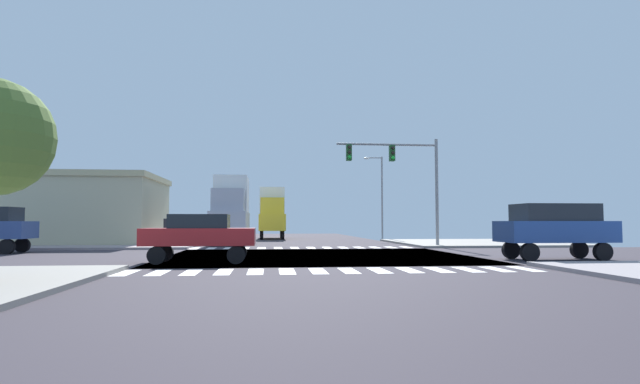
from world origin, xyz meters
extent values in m
cube|color=#352F36|center=(0.00, 0.00, -0.03)|extent=(14.00, 90.00, 0.05)
cube|color=#352F36|center=(0.00, 0.00, -0.03)|extent=(90.00, 12.00, 0.05)
cube|color=gray|center=(13.00, 12.00, 0.07)|extent=(12.00, 12.00, 0.14)
cube|color=gray|center=(-13.00, 12.00, 0.07)|extent=(12.00, 12.00, 0.14)
cube|color=white|center=(-6.75, -7.30, 0.00)|extent=(0.50, 2.00, 0.01)
cube|color=white|center=(-5.75, -7.30, 0.00)|extent=(0.50, 2.00, 0.01)
cube|color=white|center=(-4.75, -7.30, 0.00)|extent=(0.50, 2.00, 0.01)
cube|color=white|center=(-3.75, -7.30, 0.00)|extent=(0.50, 2.00, 0.01)
cube|color=white|center=(-2.75, -7.30, 0.00)|extent=(0.50, 2.00, 0.01)
cube|color=white|center=(-1.75, -7.30, 0.00)|extent=(0.50, 2.00, 0.01)
cube|color=white|center=(-0.75, -7.30, 0.00)|extent=(0.50, 2.00, 0.01)
cube|color=white|center=(0.25, -7.30, 0.00)|extent=(0.50, 2.00, 0.01)
cube|color=white|center=(1.25, -7.30, 0.00)|extent=(0.50, 2.00, 0.01)
cube|color=white|center=(2.25, -7.30, 0.00)|extent=(0.50, 2.00, 0.01)
cube|color=white|center=(3.25, -7.30, 0.00)|extent=(0.50, 2.00, 0.01)
cube|color=white|center=(4.25, -7.30, 0.00)|extent=(0.50, 2.00, 0.01)
cube|color=white|center=(5.25, -7.30, 0.00)|extent=(0.50, 2.00, 0.01)
cube|color=white|center=(6.25, -7.30, 0.00)|extent=(0.50, 2.00, 0.01)
cube|color=white|center=(-6.75, 7.30, 0.00)|extent=(0.50, 2.00, 0.01)
cube|color=white|center=(-5.75, 7.30, 0.00)|extent=(0.50, 2.00, 0.01)
cube|color=white|center=(-4.75, 7.30, 0.00)|extent=(0.50, 2.00, 0.01)
cube|color=white|center=(-3.75, 7.30, 0.00)|extent=(0.50, 2.00, 0.01)
cube|color=white|center=(-2.75, 7.30, 0.00)|extent=(0.50, 2.00, 0.01)
cube|color=white|center=(-1.75, 7.30, 0.00)|extent=(0.50, 2.00, 0.01)
cube|color=white|center=(-0.75, 7.30, 0.00)|extent=(0.50, 2.00, 0.01)
cube|color=white|center=(0.25, 7.30, 0.00)|extent=(0.50, 2.00, 0.01)
cube|color=white|center=(1.25, 7.30, 0.00)|extent=(0.50, 2.00, 0.01)
cube|color=white|center=(2.25, 7.30, 0.00)|extent=(0.50, 2.00, 0.01)
cube|color=white|center=(3.25, 7.30, 0.00)|extent=(0.50, 2.00, 0.01)
cube|color=white|center=(4.25, 7.30, 0.00)|extent=(0.50, 2.00, 0.01)
cube|color=white|center=(5.25, 7.30, 0.00)|extent=(0.50, 2.00, 0.01)
cube|color=white|center=(6.25, 7.30, 0.00)|extent=(0.50, 2.00, 0.01)
cylinder|color=gray|center=(8.27, 7.30, 3.43)|extent=(0.20, 0.20, 6.86)
cylinder|color=gray|center=(5.07, 7.30, 6.46)|extent=(6.40, 0.14, 0.14)
cube|color=#1E5123|center=(5.39, 7.30, 5.91)|extent=(0.32, 0.40, 1.00)
sphere|color=black|center=(5.39, 7.05, 6.22)|extent=(0.22, 0.22, 0.22)
sphere|color=black|center=(5.39, 7.05, 5.91)|extent=(0.22, 0.22, 0.22)
sphere|color=green|center=(5.39, 7.05, 5.60)|extent=(0.22, 0.22, 0.22)
cube|color=#1E5123|center=(2.64, 7.30, 5.91)|extent=(0.32, 0.40, 1.00)
sphere|color=black|center=(2.64, 7.05, 6.22)|extent=(0.22, 0.22, 0.22)
sphere|color=black|center=(2.64, 7.05, 5.91)|extent=(0.22, 0.22, 0.22)
sphere|color=green|center=(2.64, 7.05, 5.60)|extent=(0.22, 0.22, 0.22)
cylinder|color=gray|center=(7.91, 21.07, 3.76)|extent=(0.16, 0.16, 7.52)
cylinder|color=gray|center=(7.21, 21.07, 7.42)|extent=(1.40, 0.10, 0.10)
ellipsoid|color=silver|center=(6.51, 21.07, 7.37)|extent=(0.60, 0.32, 0.20)
cube|color=#B6B28F|center=(-18.14, 13.72, 2.24)|extent=(15.58, 8.81, 4.49)
cube|color=tan|center=(-18.14, 13.72, 4.69)|extent=(15.88, 9.11, 0.40)
cube|color=black|center=(-8.85, 10.31, 0.90)|extent=(0.24, 2.20, 1.80)
cylinder|color=black|center=(-4.04, 9.93, 0.40)|extent=(0.26, 0.80, 0.80)
cylinder|color=black|center=(-5.96, 9.93, 0.40)|extent=(0.26, 0.80, 0.80)
cylinder|color=black|center=(-4.04, 14.82, 0.40)|extent=(0.26, 0.80, 0.80)
cylinder|color=black|center=(-5.96, 14.82, 0.40)|extent=(0.26, 0.80, 0.80)
cube|color=#ACB0C1|center=(-5.00, 12.38, 1.54)|extent=(2.40, 7.20, 1.49)
cube|color=white|center=(-5.00, 13.46, 3.57)|extent=(2.30, 4.18, 2.56)
cube|color=#ACB0C1|center=(-5.00, 10.22, 3.03)|extent=(2.11, 2.02, 1.49)
cylinder|color=black|center=(-1.04, 21.87, 0.40)|extent=(0.26, 0.80, 0.80)
cylinder|color=black|center=(-2.96, 21.87, 0.40)|extent=(0.26, 0.80, 0.80)
cylinder|color=black|center=(-1.04, 26.77, 0.40)|extent=(0.26, 0.80, 0.80)
cylinder|color=black|center=(-2.96, 26.77, 0.40)|extent=(0.26, 0.80, 0.80)
cube|color=yellow|center=(-2.00, 24.32, 1.54)|extent=(2.40, 7.20, 1.49)
cube|color=white|center=(-2.00, 25.40, 3.57)|extent=(2.30, 4.18, 2.56)
cube|color=yellow|center=(-2.00, 22.16, 3.03)|extent=(2.11, 2.02, 1.49)
cylinder|color=black|center=(8.07, -4.28, 0.37)|extent=(0.74, 0.26, 0.74)
cylinder|color=black|center=(8.07, -2.72, 0.37)|extent=(0.74, 0.26, 0.74)
cylinder|color=black|center=(11.20, -4.28, 0.37)|extent=(0.74, 0.26, 0.74)
cylinder|color=black|center=(11.20, -2.72, 0.37)|extent=(0.74, 0.26, 0.74)
cube|color=navy|center=(9.64, -3.50, 1.18)|extent=(4.60, 1.96, 0.88)
cube|color=black|center=(9.64, -3.50, 1.98)|extent=(3.22, 1.69, 0.72)
cylinder|color=black|center=(-15.14, 4.28, 0.37)|extent=(0.74, 0.26, 0.74)
cylinder|color=black|center=(-15.14, 2.72, 0.37)|extent=(0.74, 0.26, 0.74)
cylinder|color=black|center=(-6.48, -4.22, 0.34)|extent=(0.68, 0.26, 0.68)
cylinder|color=black|center=(-6.48, -2.78, 0.34)|extent=(0.68, 0.26, 0.68)
cylinder|color=black|center=(-3.56, -4.22, 0.34)|extent=(0.68, 0.26, 0.68)
cylinder|color=black|center=(-3.56, -2.78, 0.34)|extent=(0.68, 0.26, 0.68)
cube|color=maroon|center=(-5.02, -3.50, 1.01)|extent=(4.30, 1.80, 0.66)
cube|color=black|center=(-5.02, -3.50, 1.61)|extent=(2.24, 1.55, 0.54)
camera|label=1|loc=(-2.36, -23.48, 1.58)|focal=28.16mm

